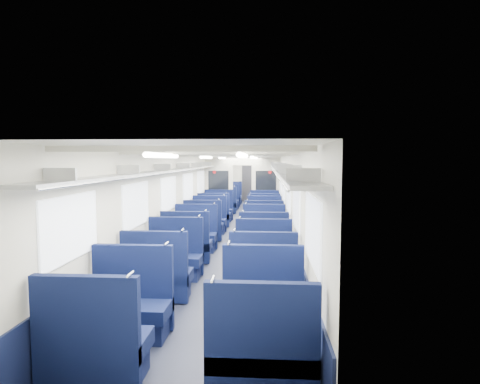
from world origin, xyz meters
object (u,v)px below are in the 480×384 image
Objects in this scene: seat_25 at (265,200)px; seat_26 at (231,197)px; seat_5 at (263,279)px; seat_14 at (209,221)px; seat_10 at (195,236)px; seat_16 at (214,216)px; seat_9 at (264,247)px; seat_23 at (265,202)px; seat_3 at (263,308)px; seat_13 at (264,228)px; seat_2 at (130,308)px; seat_12 at (203,227)px; seat_4 at (157,278)px; seat_11 at (264,236)px; seat_19 at (264,212)px; seat_22 at (227,202)px; seat_21 at (265,205)px; seat_27 at (265,197)px; seat_24 at (229,199)px; seat_6 at (175,259)px; seat_8 at (186,246)px; seat_0 at (93,347)px; seat_7 at (264,262)px; seat_18 at (218,211)px; bulkhead at (242,186)px; seat_20 at (224,205)px; seat_1 at (262,358)px; seat_17 at (264,216)px; seat_15 at (264,222)px.

seat_26 is (-1.66, 1.11, 0.00)m from seat_25.
seat_25 is at bearing 90.00° from seat_5.
seat_5 and seat_14 have the same top height.
seat_16 is (0.00, 3.45, 0.00)m from seat_10.
seat_9 is 1.98m from seat_10.
seat_23 and seat_26 have the same top height.
seat_3 is 5.76m from seat_13.
seat_2 is 1.00× the size of seat_12.
seat_4 is 1.00× the size of seat_11.
seat_19 is (1.66, 1.07, 0.00)m from seat_16.
seat_22 is at bearing 90.00° from seat_14.
seat_23 is at bearing 90.00° from seat_21.
seat_10 is at bearing -99.32° from seat_27.
seat_4 is 5.71m from seat_14.
seat_24 is 1.00× the size of seat_26.
seat_11 is 1.00× the size of seat_16.
seat_6 is 1.11m from seat_8.
seat_0 and seat_11 have the same top height.
seat_6 is 1.66m from seat_7.
seat_16 is 1.00× the size of seat_26.
seat_18 is at bearing 90.00° from seat_8.
bulkhead reaches higher than seat_27.
seat_24 is at bearing -90.00° from seat_26.
seat_16 is at bearing 101.75° from seat_3.
seat_12 and seat_23 have the same top height.
seat_20 is at bearing -178.50° from seat_21.
seat_1 is at bearing -79.80° from seat_16.
seat_16 and seat_20 have the same top height.
seat_12 is 8.80m from seat_26.
seat_4 is 1.00× the size of seat_24.
seat_26 is at bearing 97.65° from seat_7.
seat_19 is at bearing 90.00° from seat_3.
seat_12 is (0.00, 6.93, 0.00)m from seat_0.
seat_21 is at bearing -90.00° from seat_25.
seat_2 and seat_3 have the same top height.
seat_16 is 1.22m from seat_18.
seat_3 is 7.98m from seat_17.
seat_25 is at bearing 81.51° from seat_6.
seat_25 is at bearing 83.02° from seat_2.
seat_24 is 1.00× the size of seat_25.
seat_15 and seat_22 have the same top height.
seat_20 is 1.20m from seat_22.
seat_19 is at bearing 90.00° from seat_7.
seat_4 is 1.00× the size of seat_20.
seat_7 and seat_27 have the same top height.
seat_9 is 10.02m from seat_25.
seat_7 is 1.00× the size of seat_23.
seat_0 and seat_25 have the same top height.
seat_0 and seat_5 have the same top height.
seat_6 is at bearing -106.40° from seat_17.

